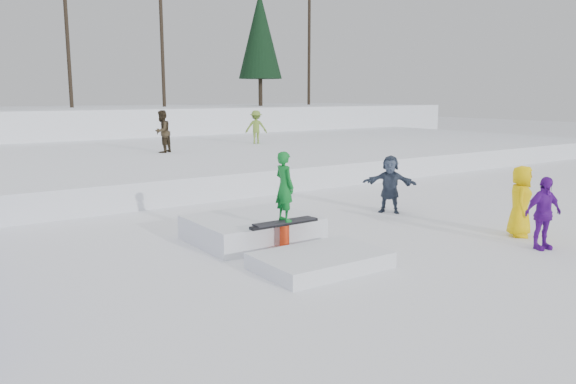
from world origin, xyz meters
TOP-DOWN VIEW (x-y plane):
  - ground at (0.00, 0.00)m, footprint 120.00×120.00m
  - snow_berm at (0.00, 30.00)m, footprint 60.00×14.00m
  - snow_midrise at (0.00, 16.00)m, footprint 50.00×18.00m
  - treeline at (6.18, 28.28)m, footprint 40.24×4.22m
  - walker_olive at (2.66, 14.48)m, footprint 1.10×1.06m
  - walker_ygreen at (8.26, 16.01)m, footprint 1.23×1.08m
  - spectator_purple at (4.50, -1.66)m, footprint 0.98×0.60m
  - spectator_yellow at (5.10, -0.74)m, footprint 0.96×0.88m
  - spectator_dark at (4.53, 2.88)m, footprint 1.27×1.46m
  - jib_rail_feature at (-0.18, 1.73)m, footprint 2.60×4.40m

SIDE VIEW (x-z plane):
  - ground at x=0.00m, z-range 0.00..0.00m
  - jib_rail_feature at x=-0.18m, z-range -0.75..1.36m
  - snow_midrise at x=0.00m, z-range 0.00..0.80m
  - spectator_purple at x=4.50m, z-range 0.00..1.55m
  - spectator_dark at x=4.53m, z-range 0.00..1.59m
  - spectator_yellow at x=5.10m, z-range 0.00..1.64m
  - snow_berm at x=0.00m, z-range 0.00..2.40m
  - walker_ygreen at x=8.26m, z-range 0.80..2.45m
  - walker_olive at x=2.66m, z-range 0.80..2.59m
  - treeline at x=6.18m, z-range 2.20..12.70m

